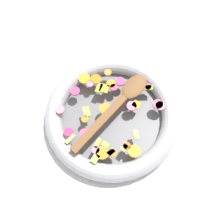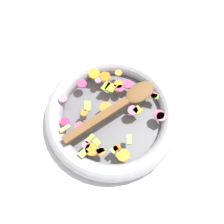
% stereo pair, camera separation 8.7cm
% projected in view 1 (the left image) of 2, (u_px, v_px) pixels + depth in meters
% --- Properties ---
extents(ground_plane, '(4.00, 4.00, 0.00)m').
position_uv_depth(ground_plane, '(112.00, 119.00, 0.91)').
color(ground_plane, silver).
extents(skillet, '(0.38, 0.38, 0.05)m').
position_uv_depth(skillet, '(112.00, 116.00, 0.89)').
color(skillet, slate).
rests_on(skillet, ground_plane).
extents(chopped_vegetables, '(0.30, 0.29, 0.01)m').
position_uv_depth(chopped_vegetables, '(108.00, 112.00, 0.86)').
color(chopped_vegetables, orange).
rests_on(chopped_vegetables, skillet).
extents(wooden_spoon, '(0.27, 0.19, 0.01)m').
position_uv_depth(wooden_spoon, '(118.00, 104.00, 0.86)').
color(wooden_spoon, brown).
rests_on(wooden_spoon, chopped_vegetables).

